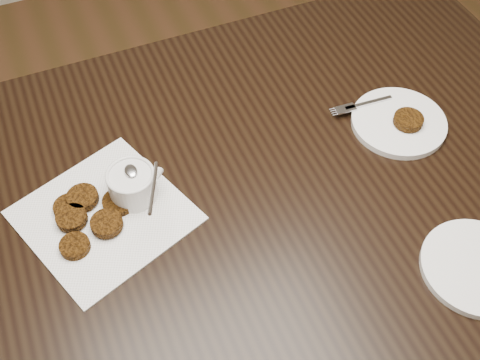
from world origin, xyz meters
The scene contains 6 objects.
table centered at (0.01, 0.10, 0.38)m, with size 1.42×0.91×0.75m, color black.
napkin centered at (-0.23, 0.13, 0.75)m, with size 0.26×0.26×0.00m, color white.
sauce_ramekin centered at (-0.17, 0.16, 0.81)m, with size 0.11×0.11×0.12m, color white, non-canonical shape.
patty_cluster centered at (-0.27, 0.15, 0.76)m, with size 0.19×0.19×0.02m, color #5B320C, non-canonical shape.
plate_with_patty centered at (0.37, 0.12, 0.76)m, with size 0.19×0.19×0.03m, color white, non-canonical shape.
plate_empty centered at (0.31, -0.21, 0.76)m, with size 0.18×0.18×0.01m, color white.
Camera 1 is at (-0.24, -0.51, 1.62)m, focal length 44.52 mm.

